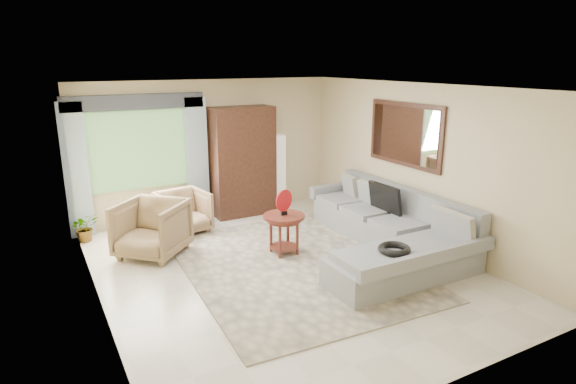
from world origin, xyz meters
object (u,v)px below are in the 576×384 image
armchair_left (152,229)px  armoire (243,161)px  floor_lamp (278,172)px  sectional_sofa (389,234)px  tv_screen (385,198)px  coffee_table (284,234)px  armchair_right (183,212)px  potted_plant (85,227)px

armchair_left → armoire: 2.53m
armchair_left → floor_lamp: bearing=69.8°
sectional_sofa → tv_screen: bearing=59.5°
coffee_table → armchair_left: size_ratio=0.68×
armoire → sectional_sofa: bearing=-66.9°
armoire → floor_lamp: 0.86m
armchair_right → potted_plant: size_ratio=1.70×
coffee_table → armchair_left: armchair_left is taller
potted_plant → armchair_right: bearing=-13.6°
tv_screen → potted_plant: tv_screen is taller
armchair_right → armoire: bearing=10.3°
sectional_sofa → armoire: armoire is taller
tv_screen → armoire: bearing=121.5°
armchair_right → floor_lamp: 2.26m
coffee_table → armchair_left: 2.04m
floor_lamp → coffee_table: bearing=-115.5°
tv_screen → armchair_right: 3.48m
tv_screen → armchair_left: tv_screen is taller
coffee_table → armoire: (0.29, 2.22, 0.71)m
potted_plant → armoire: bearing=2.0°
sectional_sofa → armoire: 3.24m
potted_plant → coffee_table: bearing=-38.6°
coffee_table → armchair_left: bearing=152.2°
sectional_sofa → armchair_left: (-3.33, 1.63, 0.15)m
sectional_sofa → armoire: bearing=113.1°
sectional_sofa → potted_plant: (-4.18, 2.79, -0.04)m
tv_screen → armchair_right: bearing=145.6°
sectional_sofa → floor_lamp: floor_lamp is taller
coffee_table → floor_lamp: 2.56m
armchair_left → potted_plant: bearing=171.0°
coffee_table → tv_screen: bearing=-7.1°
armchair_right → floor_lamp: (2.16, 0.55, 0.38)m
armchair_right → armoire: size_ratio=0.39×
sectional_sofa → armchair_right: bearing=137.1°
coffee_table → sectional_sofa: bearing=-23.9°
armchair_right → floor_lamp: bearing=4.9°
armchair_left → armoire: armoire is taller
sectional_sofa → floor_lamp: 3.03m
tv_screen → coffee_table: 1.84m
potted_plant → armchair_left: bearing=-54.1°
armchair_left → armchair_right: bearing=92.0°
tv_screen → armchair_right: size_ratio=0.91×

